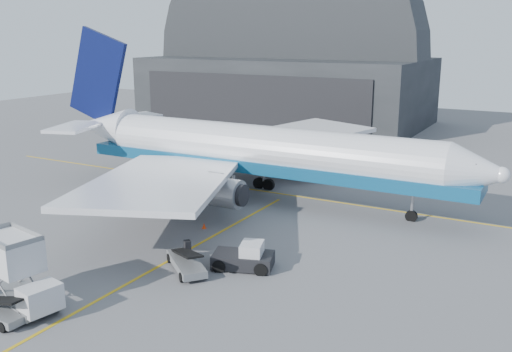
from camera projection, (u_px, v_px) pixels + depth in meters
The scene contains 8 objects.
ground at pixel (172, 259), 42.79m from camera, with size 200.00×200.00×0.00m, color #565659.
taxi_lines at pixel (254, 214), 53.54m from camera, with size 80.00×42.12×0.02m.
hangar at pixel (287, 71), 105.88m from camera, with size 50.00×28.30×28.00m.
airliner at pixel (249, 150), 58.22m from camera, with size 49.47×47.97×17.36m.
catering_truck at pixel (16, 273), 35.00m from camera, with size 6.68×3.52×4.37m.
pushback_tug at pixel (245, 258), 41.08m from camera, with size 4.84×3.65×1.99m.
belt_loader_b at pixel (186, 262), 40.75m from camera, with size 4.98×4.54×2.05m.
traffic_cone at pixel (204, 226), 49.46m from camera, with size 0.34×0.34×0.50m.
Camera 1 is at (24.88, -31.90, 16.55)m, focal length 40.00 mm.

